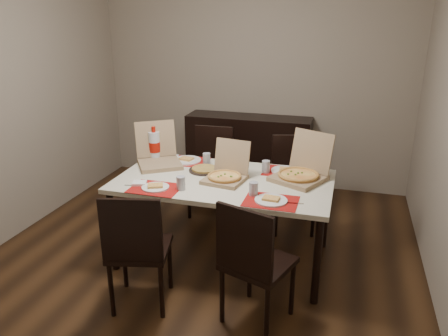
% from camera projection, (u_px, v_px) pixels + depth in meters
% --- Properties ---
extents(ground, '(3.80, 4.00, 0.02)m').
position_uv_depth(ground, '(202.00, 258.00, 3.94)').
color(ground, '#3C2412').
rests_on(ground, ground).
extents(room_walls, '(3.84, 4.02, 2.62)m').
position_uv_depth(room_walls, '(215.00, 55.00, 3.74)').
color(room_walls, gray).
rests_on(room_walls, ground).
extents(sideboard, '(1.50, 0.40, 0.90)m').
position_uv_depth(sideboard, '(248.00, 152.00, 5.39)').
color(sideboard, black).
rests_on(sideboard, ground).
extents(dining_table, '(1.80, 1.00, 0.75)m').
position_uv_depth(dining_table, '(224.00, 186.00, 3.71)').
color(dining_table, beige).
rests_on(dining_table, ground).
extents(chair_near_left, '(0.51, 0.51, 0.93)m').
position_uv_depth(chair_near_left, '(137.00, 246.00, 3.10)').
color(chair_near_left, black).
rests_on(chair_near_left, ground).
extents(chair_near_right, '(0.53, 0.53, 0.93)m').
position_uv_depth(chair_near_right, '(253.00, 260.00, 2.93)').
color(chair_near_right, black).
rests_on(chair_near_right, ground).
extents(chair_far_left, '(0.44, 0.44, 0.93)m').
position_uv_depth(chair_far_left, '(211.00, 167.00, 4.70)').
color(chair_far_left, black).
rests_on(chair_far_left, ground).
extents(chair_far_right, '(0.51, 0.51, 0.93)m').
position_uv_depth(chair_far_right, '(293.00, 179.00, 4.36)').
color(chair_far_right, black).
rests_on(chair_far_right, ground).
extents(setting_near_left, '(0.51, 0.30, 0.11)m').
position_uv_depth(setting_near_left, '(160.00, 186.00, 3.49)').
color(setting_near_left, '#AF0C0B').
rests_on(setting_near_left, dining_table).
extents(setting_near_right, '(0.44, 0.30, 0.11)m').
position_uv_depth(setting_near_right, '(266.00, 197.00, 3.27)').
color(setting_near_right, '#AF0C0B').
rests_on(setting_near_right, dining_table).
extents(setting_far_left, '(0.50, 0.30, 0.11)m').
position_uv_depth(setting_far_left, '(190.00, 160.00, 4.11)').
color(setting_far_left, '#AF0C0B').
rests_on(setting_far_left, dining_table).
extents(setting_far_right, '(0.42, 0.30, 0.11)m').
position_uv_depth(setting_far_right, '(281.00, 170.00, 3.84)').
color(setting_far_right, '#AF0C0B').
rests_on(setting_far_right, dining_table).
extents(napkin_loose, '(0.16, 0.16, 0.02)m').
position_uv_depth(napkin_loose, '(230.00, 182.00, 3.60)').
color(napkin_loose, white).
rests_on(napkin_loose, dining_table).
extents(pizza_box_center, '(0.36, 0.39, 0.32)m').
position_uv_depth(pizza_box_center, '(226.00, 174.00, 3.65)').
color(pizza_box_center, '#8F7453').
rests_on(pizza_box_center, dining_table).
extents(pizza_box_right, '(0.53, 0.55, 0.38)m').
position_uv_depth(pizza_box_right, '(301.00, 173.00, 3.66)').
color(pizza_box_right, '#8F7453').
rests_on(pizza_box_right, dining_table).
extents(pizza_box_left, '(0.54, 0.55, 0.37)m').
position_uv_depth(pizza_box_left, '(159.00, 158.00, 4.02)').
color(pizza_box_left, '#8F7453').
rests_on(pizza_box_left, dining_table).
extents(faina_plate, '(0.28, 0.28, 0.03)m').
position_uv_depth(faina_plate, '(204.00, 170.00, 3.87)').
color(faina_plate, black).
rests_on(faina_plate, dining_table).
extents(dip_bowl, '(0.14, 0.14, 0.03)m').
position_uv_depth(dip_bowl, '(232.00, 173.00, 3.78)').
color(dip_bowl, white).
rests_on(dip_bowl, dining_table).
extents(soda_bottle, '(0.11, 0.11, 0.33)m').
position_uv_depth(soda_bottle, '(154.00, 146.00, 4.12)').
color(soda_bottle, silver).
rests_on(soda_bottle, dining_table).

